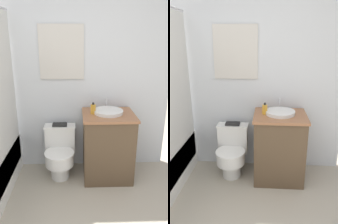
% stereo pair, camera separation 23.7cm
% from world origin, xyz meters
% --- Properties ---
extents(wall_back, '(3.06, 0.07, 2.50)m').
position_xyz_m(wall_back, '(0.00, 1.93, 1.26)').
color(wall_back, silver).
rests_on(wall_back, ground_plane).
extents(toilet, '(0.39, 0.49, 0.63)m').
position_xyz_m(toilet, '(0.13, 1.65, 0.32)').
color(toilet, white).
rests_on(toilet, ground_plane).
extents(vanity, '(0.61, 0.54, 0.83)m').
position_xyz_m(vanity, '(0.72, 1.62, 0.42)').
color(vanity, brown).
rests_on(vanity, ground_plane).
extents(sink, '(0.35, 0.38, 0.13)m').
position_xyz_m(sink, '(0.72, 1.64, 0.85)').
color(sink, white).
rests_on(sink, vanity).
extents(soap_bottle, '(0.06, 0.06, 0.13)m').
position_xyz_m(soap_bottle, '(0.54, 1.63, 0.89)').
color(soap_bottle, gold).
rests_on(soap_bottle, vanity).
extents(book_on_tank, '(0.18, 0.11, 0.02)m').
position_xyz_m(book_on_tank, '(0.13, 1.77, 0.64)').
color(book_on_tank, black).
rests_on(book_on_tank, toilet).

